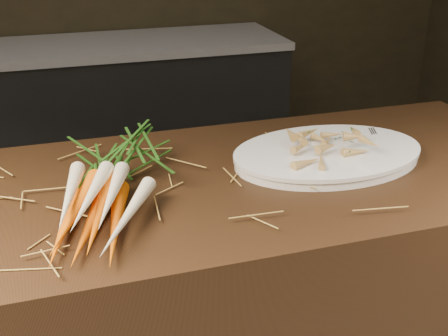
# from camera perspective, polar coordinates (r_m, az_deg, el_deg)

# --- Properties ---
(back_counter) EXTENTS (1.82, 0.62, 0.84)m
(back_counter) POSITION_cam_1_polar(r_m,az_deg,el_deg) (3.24, -10.41, 5.24)
(back_counter) COLOR black
(back_counter) RESTS_ON ground
(straw_bedding) EXTENTS (1.40, 0.60, 0.02)m
(straw_bedding) POSITION_cam_1_polar(r_m,az_deg,el_deg) (1.30, -14.01, -2.45)
(straw_bedding) COLOR olive
(straw_bedding) RESTS_ON main_counter
(root_veg_bunch) EXTENTS (0.31, 0.59, 0.10)m
(root_veg_bunch) POSITION_cam_1_polar(r_m,az_deg,el_deg) (1.27, -11.98, -0.82)
(root_veg_bunch) COLOR orange
(root_veg_bunch) RESTS_ON main_counter
(serving_platter) EXTENTS (0.50, 0.34, 0.03)m
(serving_platter) POSITION_cam_1_polar(r_m,az_deg,el_deg) (1.46, 10.48, 1.22)
(serving_platter) COLOR white
(serving_platter) RESTS_ON main_counter
(roasted_veg_heap) EXTENTS (0.25, 0.18, 0.05)m
(roasted_veg_heap) POSITION_cam_1_polar(r_m,az_deg,el_deg) (1.44, 10.61, 2.69)
(roasted_veg_heap) COLOR #B58947
(roasted_veg_heap) RESTS_ON serving_platter
(serving_fork) EXTENTS (0.08, 0.18, 0.00)m
(serving_fork) POSITION_cam_1_polar(r_m,az_deg,el_deg) (1.53, 16.72, 2.26)
(serving_fork) COLOR silver
(serving_fork) RESTS_ON serving_platter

